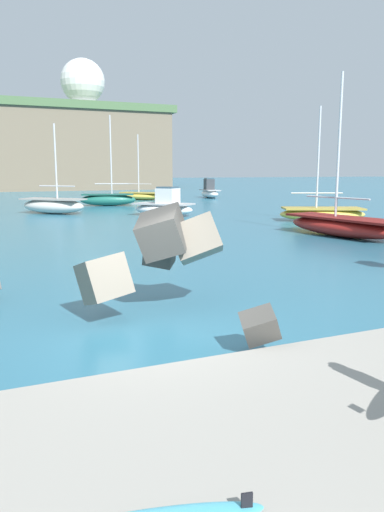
# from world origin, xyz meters

# --- Properties ---
(ground_plane) EXTENTS (400.00, 400.00, 0.00)m
(ground_plane) POSITION_xyz_m (0.00, 0.00, 0.00)
(ground_plane) COLOR #2D6B84
(walkway_path) EXTENTS (48.00, 4.40, 0.24)m
(walkway_path) POSITION_xyz_m (0.00, -4.00, 0.12)
(walkway_path) COLOR #9E998E
(walkway_path) RESTS_ON ground
(boat_near_left) EXTENTS (5.13, 2.90, 7.82)m
(boat_near_left) POSITION_xyz_m (7.67, 34.76, 0.60)
(boat_near_left) COLOR #1E6656
(boat_near_left) RESTS_ON ground
(boat_near_centre) EXTENTS (4.95, 4.95, 6.35)m
(boat_near_centre) POSITION_xyz_m (2.09, 28.29, 0.61)
(boat_near_centre) COLOR beige
(boat_near_centre) RESTS_ON ground
(boat_near_right) EXTENTS (4.44, 4.64, 2.01)m
(boat_near_right) POSITION_xyz_m (8.90, 23.53, 0.64)
(boat_near_right) COLOR white
(boat_near_right) RESTS_ON ground
(boat_mid_left) EXTENTS (5.67, 4.14, 6.88)m
(boat_mid_left) POSITION_xyz_m (16.62, 16.27, 0.48)
(boat_mid_left) COLOR #EAC64C
(boat_mid_left) RESTS_ON ground
(boat_mid_right) EXTENTS (2.22, 4.32, 2.26)m
(boat_mid_right) POSITION_xyz_m (21.44, 42.74, 0.70)
(boat_mid_right) COLOR white
(boat_mid_right) RESTS_ON ground
(boat_far_left) EXTENTS (2.93, 6.62, 7.54)m
(boat_far_left) POSITION_xyz_m (12.93, 10.04, 0.52)
(boat_far_left) COLOR maroon
(boat_far_left) RESTS_ON ground
(boat_far_centre) EXTENTS (4.81, 4.93, 6.85)m
(boat_far_centre) POSITION_xyz_m (13.17, 42.19, 0.47)
(boat_far_centre) COLOR #EAC64C
(boat_far_centre) RESTS_ON ground
(mooring_buoy_outer) EXTENTS (0.44, 0.44, 0.44)m
(mooring_buoy_outer) POSITION_xyz_m (9.78, 26.53, 0.22)
(mooring_buoy_outer) COLOR silver
(mooring_buoy_outer) RESTS_ON ground
(radar_dome) EXTENTS (8.48, 8.48, 10.70)m
(radar_dome) POSITION_xyz_m (16.93, 90.82, 19.50)
(radar_dome) COLOR silver
(radar_dome) RESTS_ON headland_bluff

